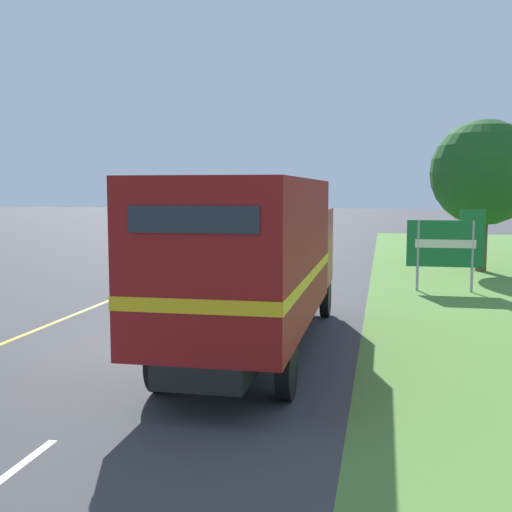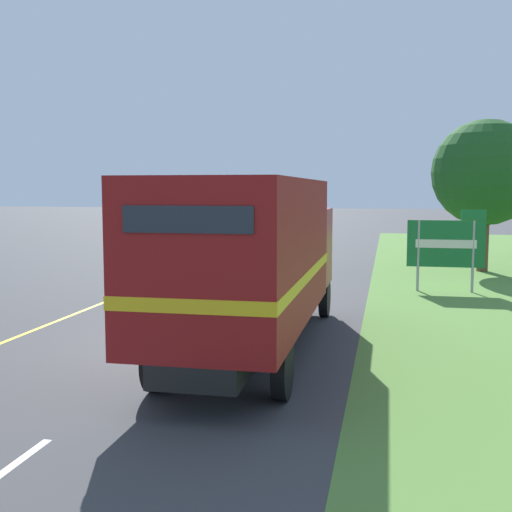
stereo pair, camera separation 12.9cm
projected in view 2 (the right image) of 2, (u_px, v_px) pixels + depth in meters
name	position (u px, v px, depth m)	size (l,w,h in m)	color
ground_plane	(176.00, 346.00, 13.29)	(200.00, 200.00, 0.00)	#3D3D3F
edge_line_yellow	(162.00, 279.00, 23.17)	(0.12, 53.62, 0.01)	yellow
centre_dash_near	(179.00, 344.00, 13.47)	(0.12, 2.60, 0.01)	white
centre_dash_mid_a	(247.00, 294.00, 19.90)	(0.12, 2.60, 0.01)	white
centre_dash_mid_b	(281.00, 269.00, 26.33)	(0.12, 2.60, 0.01)	white
centre_dash_far	(302.00, 253.00, 32.76)	(0.12, 2.60, 0.01)	white
centre_dash_farthest	(317.00, 243.00, 39.18)	(0.12, 2.60, 0.01)	white
horse_trailer_truck	(253.00, 256.00, 12.49)	(2.40, 8.88, 3.42)	black
lead_car_white	(240.00, 245.00, 26.71)	(1.80, 3.98, 1.89)	black
highway_sign	(447.00, 244.00, 20.25)	(2.39, 0.09, 2.61)	#9E9EA3
roadside_tree_near	(485.00, 173.00, 25.13)	(4.16, 4.16, 5.98)	brown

